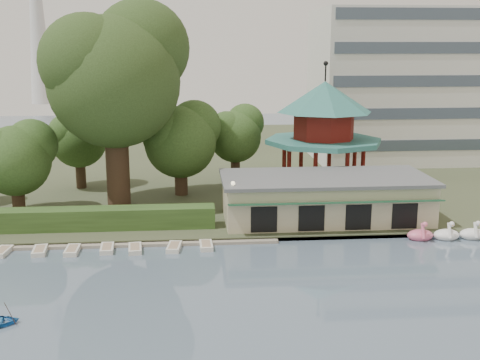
{
  "coord_description": "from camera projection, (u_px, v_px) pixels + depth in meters",
  "views": [
    {
      "loc": [
        -2.02,
        -29.59,
        15.78
      ],
      "look_at": [
        2.0,
        18.0,
        5.0
      ],
      "focal_mm": 45.0,
      "sensor_mm": 36.0,
      "label": 1
    }
  ],
  "objects": [
    {
      "name": "small_trees",
      "position": [
        94.0,
        143.0,
        60.55
      ],
      "size": [
        39.17,
        16.37,
        9.79
      ],
      "color": "#3A281C",
      "rests_on": "shore"
    },
    {
      "name": "moored_rowboats",
      "position": [
        37.0,
        251.0,
        46.56
      ],
      "size": [
        27.1,
        2.74,
        0.36
      ],
      "color": "silver",
      "rests_on": "ground"
    },
    {
      "name": "shore",
      "position": [
        205.0,
        160.0,
        82.9
      ],
      "size": [
        220.0,
        70.0,
        0.4
      ],
      "primitive_type": "cube",
      "color": "#424930",
      "rests_on": "ground"
    },
    {
      "name": "pavilion",
      "position": [
        324.0,
        126.0,
        62.84
      ],
      "size": [
        12.4,
        12.4,
        13.5
      ],
      "color": "#BEB38F",
      "rests_on": "shore"
    },
    {
      "name": "embankment",
      "position": [
        216.0,
        240.0,
        49.18
      ],
      "size": [
        220.0,
        0.6,
        0.3
      ],
      "primitive_type": "cube",
      "color": "gray",
      "rests_on": "ground"
    },
    {
      "name": "office_building",
      "position": [
        448.0,
        91.0,
        80.57
      ],
      "size": [
        38.0,
        18.0,
        20.0
      ],
      "color": "silver",
      "rests_on": "shore"
    },
    {
      "name": "ground_plane",
      "position": [
        231.0,
        344.0,
        32.4
      ],
      "size": [
        220.0,
        220.0,
        0.0
      ],
      "primitive_type": "plane",
      "color": "slate",
      "rests_on": "ground"
    },
    {
      "name": "boathouse",
      "position": [
        325.0,
        197.0,
        54.06
      ],
      "size": [
        18.6,
        9.39,
        3.9
      ],
      "color": "#BEB38F",
      "rests_on": "shore"
    },
    {
      "name": "lamp_post",
      "position": [
        233.0,
        197.0,
        50.25
      ],
      "size": [
        0.36,
        0.36,
        4.28
      ],
      "color": "black",
      "rests_on": "shore"
    },
    {
      "name": "dock",
      "position": [
        67.0,
        245.0,
        48.1
      ],
      "size": [
        34.0,
        1.6,
        0.24
      ],
      "primitive_type": "cube",
      "color": "gray",
      "rests_on": "ground"
    },
    {
      "name": "hedge",
      "position": [
        37.0,
        220.0,
        50.8
      ],
      "size": [
        30.0,
        2.0,
        1.8
      ],
      "primitive_type": "cube",
      "color": "#345221",
      "rests_on": "shore"
    },
    {
      "name": "big_tree",
      "position": [
        115.0,
        71.0,
        56.14
      ],
      "size": [
        13.66,
        12.73,
        19.72
      ],
      "color": "#3A281C",
      "rests_on": "shore"
    }
  ]
}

